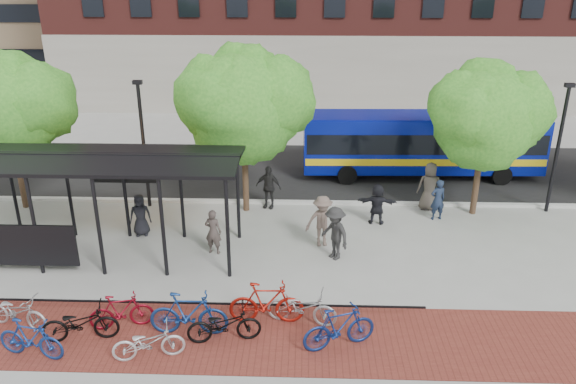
{
  "coord_description": "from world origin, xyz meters",
  "views": [
    {
      "loc": [
        -0.62,
        -17.23,
        9.17
      ],
      "look_at": [
        -1.26,
        1.34,
        1.6
      ],
      "focal_mm": 35.0,
      "sensor_mm": 36.0,
      "label": 1
    }
  ],
  "objects_px": {
    "lamp_post_right": "(558,145)",
    "bike_4": "(80,323)",
    "pedestrian_1": "(213,232)",
    "bike_8": "(224,324)",
    "bike_7": "(189,314)",
    "pedestrian_9": "(335,233)",
    "bus_shelter": "(73,170)",
    "bike_2": "(17,311)",
    "pedestrian_7": "(438,200)",
    "bike_6": "(148,342)",
    "tree_b": "(246,100)",
    "bike_10": "(302,307)",
    "pedestrian_0": "(140,215)",
    "pedestrian_6": "(430,187)",
    "bike_9": "(267,303)",
    "pedestrian_5": "(377,204)",
    "pedestrian_4": "(268,187)",
    "lamp_post_left": "(143,141)",
    "bike_5": "(121,311)",
    "tree_c": "(488,113)",
    "bike_11": "(339,328)",
    "tree_a": "(10,104)",
    "bus": "(421,141)",
    "bike_3": "(30,339)",
    "pedestrian_3": "(322,221)"
  },
  "relations": [
    {
      "from": "bike_10",
      "to": "bike_11",
      "type": "xyz_separation_m",
      "value": [
        0.97,
        -1.02,
        0.08
      ]
    },
    {
      "from": "bike_10",
      "to": "pedestrian_0",
      "type": "xyz_separation_m",
      "value": [
        -5.88,
        5.25,
        0.27
      ]
    },
    {
      "from": "bike_10",
      "to": "bike_4",
      "type": "bearing_deg",
      "value": 110.84
    },
    {
      "from": "bus_shelter",
      "to": "bike_5",
      "type": "xyz_separation_m",
      "value": [
        2.59,
        -4.17,
        -2.49
      ]
    },
    {
      "from": "tree_a",
      "to": "bike_4",
      "type": "relative_size",
      "value": 3.14
    },
    {
      "from": "bike_7",
      "to": "pedestrian_4",
      "type": "distance_m",
      "value": 8.62
    },
    {
      "from": "bike_7",
      "to": "pedestrian_9",
      "type": "bearing_deg",
      "value": -42.99
    },
    {
      "from": "bike_9",
      "to": "pedestrian_5",
      "type": "relative_size",
      "value": 1.3
    },
    {
      "from": "lamp_post_left",
      "to": "bus_shelter",
      "type": "bearing_deg",
      "value": -105.53
    },
    {
      "from": "bus_shelter",
      "to": "bike_5",
      "type": "distance_m",
      "value": 5.51
    },
    {
      "from": "bike_6",
      "to": "pedestrian_4",
      "type": "xyz_separation_m",
      "value": [
        2.35,
        9.49,
        0.42
      ]
    },
    {
      "from": "bike_4",
      "to": "pedestrian_3",
      "type": "relative_size",
      "value": 1.06
    },
    {
      "from": "bike_10",
      "to": "pedestrian_6",
      "type": "bearing_deg",
      "value": -20.72
    },
    {
      "from": "lamp_post_left",
      "to": "bike_11",
      "type": "height_order",
      "value": "lamp_post_left"
    },
    {
      "from": "tree_c",
      "to": "bike_9",
      "type": "distance_m",
      "value": 11.39
    },
    {
      "from": "lamp_post_left",
      "to": "bike_9",
      "type": "relative_size",
      "value": 2.48
    },
    {
      "from": "lamp_post_left",
      "to": "bus",
      "type": "distance_m",
      "value": 12.33
    },
    {
      "from": "bike_10",
      "to": "pedestrian_0",
      "type": "relative_size",
      "value": 1.25
    },
    {
      "from": "tree_b",
      "to": "bike_10",
      "type": "xyz_separation_m",
      "value": [
        2.21,
        -7.63,
        -3.94
      ]
    },
    {
      "from": "lamp_post_left",
      "to": "pedestrian_9",
      "type": "relative_size",
      "value": 2.77
    },
    {
      "from": "tree_b",
      "to": "bike_9",
      "type": "height_order",
      "value": "tree_b"
    },
    {
      "from": "bus_shelter",
      "to": "bike_2",
      "type": "xyz_separation_m",
      "value": [
        -0.23,
        -4.26,
        -2.5
      ]
    },
    {
      "from": "tree_a",
      "to": "bike_8",
      "type": "relative_size",
      "value": 3.2
    },
    {
      "from": "bike_6",
      "to": "tree_b",
      "type": "bearing_deg",
      "value": -23.28
    },
    {
      "from": "bike_4",
      "to": "bike_11",
      "type": "height_order",
      "value": "bike_11"
    },
    {
      "from": "tree_c",
      "to": "bike_8",
      "type": "distance_m",
      "value": 12.72
    },
    {
      "from": "bus",
      "to": "bike_10",
      "type": "distance_m",
      "value": 13.02
    },
    {
      "from": "bike_4",
      "to": "bike_9",
      "type": "bearing_deg",
      "value": -88.81
    },
    {
      "from": "bike_10",
      "to": "pedestrian_7",
      "type": "bearing_deg",
      "value": -24.82
    },
    {
      "from": "bike_2",
      "to": "pedestrian_0",
      "type": "distance_m",
      "value": 5.99
    },
    {
      "from": "bike_3",
      "to": "lamp_post_left",
      "type": "bearing_deg",
      "value": 8.77
    },
    {
      "from": "pedestrian_6",
      "to": "bike_4",
      "type": "bearing_deg",
      "value": 48.36
    },
    {
      "from": "bus_shelter",
      "to": "pedestrian_0",
      "type": "relative_size",
      "value": 6.77
    },
    {
      "from": "tree_a",
      "to": "bike_9",
      "type": "xyz_separation_m",
      "value": [
        10.26,
        -7.62,
        -3.62
      ]
    },
    {
      "from": "lamp_post_right",
      "to": "bike_8",
      "type": "xyz_separation_m",
      "value": [
        -11.7,
        -8.74,
        -2.24
      ]
    },
    {
      "from": "bike_8",
      "to": "pedestrian_7",
      "type": "relative_size",
      "value": 1.18
    },
    {
      "from": "bike_5",
      "to": "bike_2",
      "type": "bearing_deg",
      "value": 77.29
    },
    {
      "from": "lamp_post_left",
      "to": "bike_8",
      "type": "height_order",
      "value": "lamp_post_left"
    },
    {
      "from": "pedestrian_1",
      "to": "bike_8",
      "type": "bearing_deg",
      "value": 114.54
    },
    {
      "from": "pedestrian_0",
      "to": "pedestrian_9",
      "type": "relative_size",
      "value": 0.85
    },
    {
      "from": "lamp_post_right",
      "to": "bike_9",
      "type": "xyz_separation_m",
      "value": [
        -10.65,
        -7.87,
        -2.13
      ]
    },
    {
      "from": "bike_9",
      "to": "pedestrian_9",
      "type": "bearing_deg",
      "value": -29.43
    },
    {
      "from": "pedestrian_1",
      "to": "bike_2",
      "type": "bearing_deg",
      "value": 55.98
    },
    {
      "from": "lamp_post_right",
      "to": "bike_3",
      "type": "relative_size",
      "value": 2.83
    },
    {
      "from": "bike_4",
      "to": "pedestrian_1",
      "type": "bearing_deg",
      "value": -39.03
    },
    {
      "from": "bike_7",
      "to": "bike_11",
      "type": "relative_size",
      "value": 1.06
    },
    {
      "from": "tree_c",
      "to": "bike_7",
      "type": "bearing_deg",
      "value": -139.86
    },
    {
      "from": "lamp_post_right",
      "to": "bike_4",
      "type": "relative_size",
      "value": 2.61
    },
    {
      "from": "bike_11",
      "to": "pedestrian_3",
      "type": "xyz_separation_m",
      "value": [
        -0.31,
        5.66,
        0.33
      ]
    },
    {
      "from": "bike_6",
      "to": "pedestrian_6",
      "type": "bearing_deg",
      "value": -56.26
    }
  ]
}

